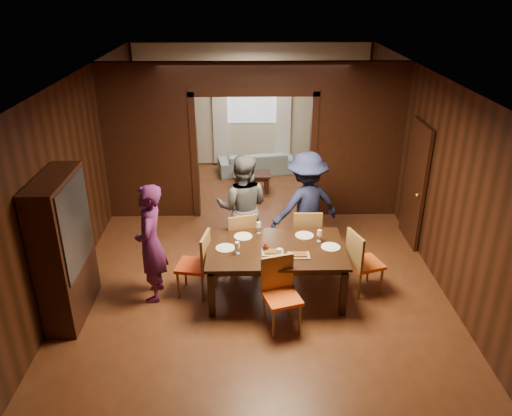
{
  "coord_description": "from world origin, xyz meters",
  "views": [
    {
      "loc": [
        -0.14,
        -7.22,
        4.23
      ],
      "look_at": [
        0.0,
        -0.4,
        1.05
      ],
      "focal_mm": 35.0,
      "sensor_mm": 36.0,
      "label": 1
    }
  ],
  "objects_px": {
    "chair_right": "(366,261)",
    "chair_far_l": "(239,239)",
    "hutch": "(64,249)",
    "dining_table": "(276,271)",
    "person_navy": "(306,206)",
    "chair_far_r": "(306,235)",
    "chair_near": "(282,296)",
    "person_grey": "(243,207)",
    "sofa": "(256,162)",
    "person_purple": "(151,244)",
    "chair_left": "(193,264)",
    "coffee_table": "(252,182)"
  },
  "relations": [
    {
      "from": "chair_right",
      "to": "chair_far_l",
      "type": "bearing_deg",
      "value": 49.62
    },
    {
      "from": "chair_right",
      "to": "hutch",
      "type": "height_order",
      "value": "hutch"
    },
    {
      "from": "dining_table",
      "to": "chair_right",
      "type": "height_order",
      "value": "chair_right"
    },
    {
      "from": "person_navy",
      "to": "chair_far_r",
      "type": "relative_size",
      "value": 1.85
    },
    {
      "from": "chair_far_r",
      "to": "hutch",
      "type": "distance_m",
      "value": 3.6
    },
    {
      "from": "chair_right",
      "to": "chair_near",
      "type": "bearing_deg",
      "value": 104.51
    },
    {
      "from": "person_grey",
      "to": "sofa",
      "type": "relative_size",
      "value": 1.01
    },
    {
      "from": "person_purple",
      "to": "chair_left",
      "type": "xyz_separation_m",
      "value": [
        0.55,
        0.08,
        -0.38
      ]
    },
    {
      "from": "person_grey",
      "to": "person_navy",
      "type": "height_order",
      "value": "person_navy"
    },
    {
      "from": "person_navy",
      "to": "sofa",
      "type": "distance_m",
      "value": 3.98
    },
    {
      "from": "person_grey",
      "to": "person_navy",
      "type": "bearing_deg",
      "value": -172.89
    },
    {
      "from": "chair_left",
      "to": "dining_table",
      "type": "bearing_deg",
      "value": 98.69
    },
    {
      "from": "person_grey",
      "to": "chair_near",
      "type": "bearing_deg",
      "value": 112.31
    },
    {
      "from": "dining_table",
      "to": "chair_far_l",
      "type": "distance_m",
      "value": 0.95
    },
    {
      "from": "chair_right",
      "to": "coffee_table",
      "type": "bearing_deg",
      "value": 4.05
    },
    {
      "from": "person_purple",
      "to": "chair_near",
      "type": "xyz_separation_m",
      "value": [
        1.78,
        -0.74,
        -0.38
      ]
    },
    {
      "from": "person_purple",
      "to": "person_grey",
      "type": "xyz_separation_m",
      "value": [
        1.27,
        1.13,
        0.02
      ]
    },
    {
      "from": "hutch",
      "to": "coffee_table",
      "type": "bearing_deg",
      "value": 59.57
    },
    {
      "from": "chair_far_r",
      "to": "chair_left",
      "type": "bearing_deg",
      "value": 27.06
    },
    {
      "from": "person_purple",
      "to": "hutch",
      "type": "height_order",
      "value": "hutch"
    },
    {
      "from": "chair_far_r",
      "to": "chair_near",
      "type": "height_order",
      "value": "same"
    },
    {
      "from": "person_navy",
      "to": "coffee_table",
      "type": "distance_m",
      "value": 2.98
    },
    {
      "from": "chair_left",
      "to": "person_purple",
      "type": "bearing_deg",
      "value": -71.04
    },
    {
      "from": "coffee_table",
      "to": "chair_near",
      "type": "height_order",
      "value": "chair_near"
    },
    {
      "from": "coffee_table",
      "to": "chair_right",
      "type": "height_order",
      "value": "chair_right"
    },
    {
      "from": "dining_table",
      "to": "coffee_table",
      "type": "bearing_deg",
      "value": 94.36
    },
    {
      "from": "person_navy",
      "to": "chair_far_r",
      "type": "height_order",
      "value": "person_navy"
    },
    {
      "from": "person_purple",
      "to": "chair_far_l",
      "type": "height_order",
      "value": "person_purple"
    },
    {
      "from": "coffee_table",
      "to": "chair_near",
      "type": "xyz_separation_m",
      "value": [
        0.34,
        -4.64,
        0.28
      ]
    },
    {
      "from": "dining_table",
      "to": "coffee_table",
      "type": "distance_m",
      "value": 3.88
    },
    {
      "from": "person_grey",
      "to": "chair_near",
      "type": "xyz_separation_m",
      "value": [
        0.51,
        -1.86,
        -0.4
      ]
    },
    {
      "from": "sofa",
      "to": "chair_left",
      "type": "relative_size",
      "value": 1.81
    },
    {
      "from": "chair_far_r",
      "to": "hutch",
      "type": "xyz_separation_m",
      "value": [
        -3.33,
        -1.27,
        0.52
      ]
    },
    {
      "from": "chair_far_r",
      "to": "person_purple",
      "type": "bearing_deg",
      "value": 23.07
    },
    {
      "from": "person_purple",
      "to": "person_navy",
      "type": "xyz_separation_m",
      "value": [
        2.28,
        1.13,
        0.03
      ]
    },
    {
      "from": "coffee_table",
      "to": "chair_far_r",
      "type": "height_order",
      "value": "chair_far_r"
    },
    {
      "from": "chair_far_l",
      "to": "chair_near",
      "type": "bearing_deg",
      "value": 94.93
    },
    {
      "from": "chair_far_l",
      "to": "chair_left",
      "type": "bearing_deg",
      "value": 33.12
    },
    {
      "from": "person_grey",
      "to": "coffee_table",
      "type": "distance_m",
      "value": 2.87
    },
    {
      "from": "chair_near",
      "to": "chair_far_r",
      "type": "bearing_deg",
      "value": 56.54
    },
    {
      "from": "dining_table",
      "to": "chair_left",
      "type": "xyz_separation_m",
      "value": [
        -1.19,
        0.04,
        0.1
      ]
    },
    {
      "from": "coffee_table",
      "to": "chair_right",
      "type": "distance_m",
      "value": 4.14
    },
    {
      "from": "person_navy",
      "to": "person_purple",
      "type": "bearing_deg",
      "value": 4.69
    },
    {
      "from": "chair_left",
      "to": "hutch",
      "type": "bearing_deg",
      "value": -64.04
    },
    {
      "from": "person_purple",
      "to": "dining_table",
      "type": "relative_size",
      "value": 0.89
    },
    {
      "from": "person_purple",
      "to": "chair_far_r",
      "type": "distance_m",
      "value": 2.48
    },
    {
      "from": "chair_left",
      "to": "chair_far_r",
      "type": "xyz_separation_m",
      "value": [
        1.72,
        0.83,
        0.0
      ]
    },
    {
      "from": "sofa",
      "to": "coffee_table",
      "type": "relative_size",
      "value": 2.19
    },
    {
      "from": "sofa",
      "to": "chair_left",
      "type": "xyz_separation_m",
      "value": [
        -1.01,
        -4.91,
        0.23
      ]
    },
    {
      "from": "chair_right",
      "to": "chair_far_r",
      "type": "xyz_separation_m",
      "value": [
        -0.78,
        0.82,
        0.0
      ]
    }
  ]
}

